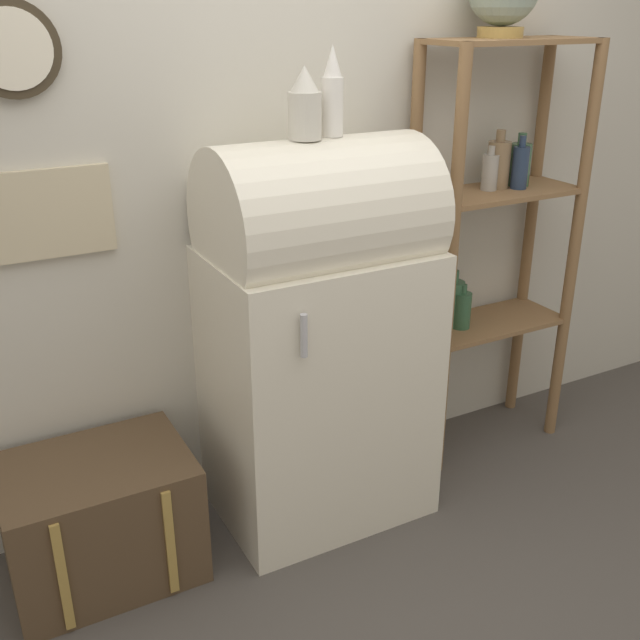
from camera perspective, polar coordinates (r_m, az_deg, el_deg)
ground_plane at (r=2.95m, az=2.48°, el=-16.40°), size 12.00×12.00×0.00m
wall_back at (r=2.83m, az=-3.22°, el=12.39°), size 7.00×0.09×2.70m
refrigerator at (r=2.75m, az=-0.11°, el=-1.16°), size 0.78×0.59×1.46m
suitcase_trunk at (r=2.78m, az=-16.37°, el=-14.31°), size 0.63×0.48×0.45m
shelf_unit at (r=3.23m, az=13.08°, el=6.79°), size 0.71×0.32×1.75m
vase_left at (r=2.51m, az=-1.17°, el=16.02°), size 0.11×0.11×0.23m
vase_center at (r=2.57m, az=0.95°, el=16.82°), size 0.07×0.07×0.29m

